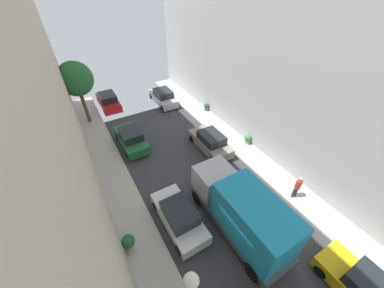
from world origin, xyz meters
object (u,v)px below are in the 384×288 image
at_px(parked_car_left_4, 131,138).
at_px(potted_plant_3, 206,107).
at_px(delivery_truck, 242,212).
at_px(potted_plant_5, 128,242).
at_px(parked_car_right_3, 163,97).
at_px(parked_car_right_2, 210,142).
at_px(pedestrian, 297,187).
at_px(parked_car_left_3, 179,217).
at_px(potted_plant_1, 248,139).
at_px(parked_car_left_5, 108,101).
at_px(street_tree_0, 75,79).

relative_size(parked_car_left_4, potted_plant_3, 5.41).
distance_m(delivery_truck, potted_plant_5, 6.16).
bearing_deg(parked_car_right_3, potted_plant_3, -51.70).
height_order(parked_car_right_2, pedestrian, pedestrian).
relative_size(parked_car_left_3, potted_plant_5, 4.35).
bearing_deg(parked_car_left_4, potted_plant_1, -30.17).
distance_m(parked_car_left_5, potted_plant_3, 10.43).
relative_size(parked_car_left_4, street_tree_0, 0.73).
bearing_deg(potted_plant_3, potted_plant_1, -90.73).
bearing_deg(parked_car_left_4, delivery_truck, -75.66).
xyz_separation_m(parked_car_right_3, street_tree_0, (-7.81, 0.10, 3.65)).
bearing_deg(potted_plant_3, street_tree_0, 159.78).
relative_size(delivery_truck, potted_plant_5, 6.83).
relative_size(parked_car_right_3, street_tree_0, 0.73).
bearing_deg(parked_car_left_5, delivery_truck, -81.51).
bearing_deg(pedestrian, parked_car_left_5, 111.95).
bearing_deg(potted_plant_3, parked_car_right_2, -120.56).
xyz_separation_m(parked_car_left_3, parked_car_left_5, (0.00, 16.04, 0.00)).
xyz_separation_m(pedestrian, street_tree_0, (-9.73, 16.12, 3.30)).
distance_m(parked_car_right_2, potted_plant_3, 6.08).
xyz_separation_m(parked_car_left_3, pedestrian, (7.32, -2.11, 0.35)).
distance_m(parked_car_right_2, delivery_truck, 7.40).
bearing_deg(street_tree_0, parked_car_left_4, -66.34).
xyz_separation_m(pedestrian, potted_plant_3, (1.17, 12.11, -0.50)).
bearing_deg(street_tree_0, parked_car_right_3, -0.73).
bearing_deg(street_tree_0, potted_plant_5, -92.37).
xyz_separation_m(parked_car_left_3, delivery_truck, (2.70, -2.05, 1.07)).
relative_size(potted_plant_1, potted_plant_3, 1.07).
bearing_deg(parked_car_left_4, potted_plant_5, -109.40).
height_order(parked_car_right_2, delivery_truck, delivery_truck).
height_order(parked_car_left_3, delivery_truck, delivery_truck).
distance_m(parked_car_right_3, potted_plant_3, 4.99).
bearing_deg(potted_plant_3, delivery_truck, -115.68).
height_order(parked_car_left_4, potted_plant_1, parked_car_left_4).
height_order(delivery_truck, potted_plant_5, delivery_truck).
height_order(parked_car_left_4, parked_car_left_5, same).
relative_size(parked_car_right_2, pedestrian, 2.44).
bearing_deg(parked_car_left_5, street_tree_0, -139.80).
xyz_separation_m(parked_car_right_3, potted_plant_3, (3.09, -3.92, -0.15)).
xyz_separation_m(parked_car_left_4, pedestrian, (7.32, -10.63, 0.35)).
bearing_deg(parked_car_left_3, parked_car_left_5, 90.00).
relative_size(street_tree_0, potted_plant_5, 5.92).
relative_size(parked_car_left_5, potted_plant_1, 5.06).
distance_m(delivery_truck, potted_plant_3, 13.42).
bearing_deg(pedestrian, street_tree_0, 121.10).
bearing_deg(parked_car_right_2, delivery_truck, -111.63).
distance_m(parked_car_left_3, parked_car_right_3, 14.92).
height_order(parked_car_right_3, street_tree_0, street_tree_0).
distance_m(pedestrian, potted_plant_1, 5.86).
relative_size(pedestrian, potted_plant_5, 1.78).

